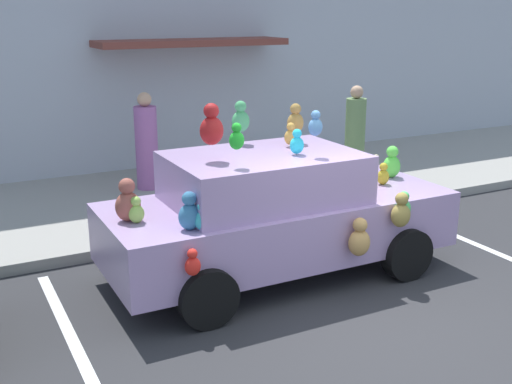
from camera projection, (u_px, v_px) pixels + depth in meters
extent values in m
plane|color=#2D2D30|center=(377.00, 322.00, 6.62)|extent=(60.00, 60.00, 0.00)
cube|color=gray|center=(196.00, 195.00, 10.86)|extent=(24.00, 4.00, 0.15)
cube|color=#B2B7C1|center=(148.00, 6.00, 11.82)|extent=(24.00, 0.30, 6.40)
cube|color=brown|center=(191.00, 42.00, 11.80)|extent=(3.60, 1.10, 0.12)
cube|color=silver|center=(485.00, 248.00, 8.63)|extent=(0.12, 3.60, 0.01)
cube|color=silver|center=(74.00, 344.00, 6.18)|extent=(0.12, 3.60, 0.01)
cube|color=#A88AB8|center=(279.00, 225.00, 7.63)|extent=(4.20, 1.67, 0.68)
cube|color=#A88AB8|center=(264.00, 177.00, 7.37)|extent=(2.18, 1.47, 0.56)
cylinder|color=black|center=(329.00, 215.00, 9.01)|extent=(0.64, 0.22, 0.64)
cylinder|color=black|center=(407.00, 254.00, 7.59)|extent=(0.64, 0.22, 0.64)
cylinder|color=black|center=(155.00, 245.00, 7.86)|extent=(0.64, 0.22, 0.64)
cylinder|color=black|center=(208.00, 298.00, 6.44)|extent=(0.64, 0.22, 0.64)
ellipsoid|color=#4BAD67|center=(241.00, 121.00, 7.72)|extent=(0.22, 0.18, 0.26)
sphere|color=#4BAD67|center=(241.00, 107.00, 7.67)|extent=(0.14, 0.14, 0.14)
ellipsoid|color=#9DCD53|center=(136.00, 214.00, 6.63)|extent=(0.17, 0.14, 0.20)
sphere|color=#9DCD53|center=(136.00, 201.00, 6.59)|extent=(0.11, 0.11, 0.11)
ellipsoid|color=gold|center=(291.00, 137.00, 7.62)|extent=(0.16, 0.13, 0.19)
sphere|color=gold|center=(291.00, 127.00, 7.58)|extent=(0.10, 0.10, 0.10)
ellipsoid|color=#5CE247|center=(391.00, 167.00, 8.41)|extent=(0.25, 0.20, 0.29)
sphere|color=#5CE247|center=(392.00, 152.00, 8.35)|extent=(0.16, 0.16, 0.16)
ellipsoid|color=green|center=(237.00, 140.00, 6.57)|extent=(0.17, 0.14, 0.20)
sphere|color=green|center=(237.00, 128.00, 6.54)|extent=(0.11, 0.11, 0.11)
ellipsoid|color=#A66520|center=(314.00, 175.00, 8.15)|extent=(0.18, 0.15, 0.22)
sphere|color=#A66520|center=(314.00, 163.00, 8.11)|extent=(0.12, 0.12, 0.12)
ellipsoid|color=#A81B1C|center=(212.00, 131.00, 6.84)|extent=(0.27, 0.22, 0.31)
sphere|color=#A81B1C|center=(211.00, 111.00, 6.78)|extent=(0.17, 0.17, 0.17)
ellipsoid|color=#4D81B3|center=(315.00, 127.00, 7.05)|extent=(0.17, 0.14, 0.20)
sphere|color=#4D81B3|center=(316.00, 115.00, 7.01)|extent=(0.11, 0.11, 0.11)
ellipsoid|color=tan|center=(359.00, 243.00, 7.06)|extent=(0.26, 0.21, 0.31)
sphere|color=tan|center=(360.00, 225.00, 7.00)|extent=(0.17, 0.17, 0.17)
ellipsoid|color=#53C660|center=(403.00, 209.00, 7.28)|extent=(0.19, 0.15, 0.22)
sphere|color=#53C660|center=(404.00, 196.00, 7.24)|extent=(0.12, 0.12, 0.12)
ellipsoid|color=#27CDE5|center=(297.00, 145.00, 7.21)|extent=(0.17, 0.14, 0.20)
sphere|color=#27CDE5|center=(297.00, 134.00, 7.17)|extent=(0.11, 0.11, 0.11)
ellipsoid|color=teal|center=(190.00, 217.00, 6.41)|extent=(0.24, 0.19, 0.28)
sphere|color=teal|center=(189.00, 199.00, 6.36)|extent=(0.15, 0.15, 0.15)
ellipsoid|color=#99199A|center=(203.00, 196.00, 7.16)|extent=(0.21, 0.18, 0.25)
sphere|color=#99199A|center=(203.00, 181.00, 7.11)|extent=(0.14, 0.14, 0.14)
ellipsoid|color=#38B3B6|center=(203.00, 220.00, 6.40)|extent=(0.18, 0.15, 0.21)
sphere|color=#38B3B6|center=(203.00, 207.00, 6.36)|extent=(0.11, 0.11, 0.11)
ellipsoid|color=olive|center=(401.00, 215.00, 7.25)|extent=(0.24, 0.20, 0.28)
sphere|color=olive|center=(402.00, 199.00, 7.20)|extent=(0.15, 0.15, 0.15)
ellipsoid|color=red|center=(193.00, 266.00, 6.19)|extent=(0.16, 0.13, 0.19)
sphere|color=red|center=(192.00, 254.00, 6.15)|extent=(0.10, 0.10, 0.10)
ellipsoid|color=#9D5041|center=(128.00, 206.00, 6.67)|extent=(0.27, 0.22, 0.32)
sphere|color=#9D5041|center=(127.00, 186.00, 6.61)|extent=(0.17, 0.17, 0.17)
ellipsoid|color=gold|center=(383.00, 177.00, 8.08)|extent=(0.17, 0.14, 0.20)
sphere|color=gold|center=(384.00, 167.00, 8.04)|extent=(0.11, 0.11, 0.11)
ellipsoid|color=#A87E3B|center=(295.00, 123.00, 7.78)|extent=(0.21, 0.18, 0.25)
sphere|color=#A87E3B|center=(296.00, 109.00, 7.73)|extent=(0.14, 0.14, 0.14)
ellipsoid|color=#9A5DE4|center=(319.00, 172.00, 8.26)|extent=(0.20, 0.17, 0.24)
sphere|color=#9A5DE4|center=(319.00, 159.00, 8.22)|extent=(0.13, 0.13, 0.13)
ellipsoid|color=beige|center=(371.00, 179.00, 10.74)|extent=(0.34, 0.28, 0.42)
sphere|color=beige|center=(372.00, 162.00, 10.65)|extent=(0.24, 0.24, 0.24)
sphere|color=beige|center=(368.00, 158.00, 10.59)|extent=(0.10, 0.10, 0.10)
sphere|color=beige|center=(376.00, 157.00, 10.67)|extent=(0.10, 0.10, 0.10)
cylinder|color=#6C8E55|center=(355.00, 145.00, 10.64)|extent=(0.34, 0.34, 1.58)
sphere|color=tan|center=(357.00, 92.00, 10.39)|extent=(0.21, 0.21, 0.21)
cylinder|color=#A561A3|center=(147.00, 148.00, 10.80)|extent=(0.38, 0.38, 1.42)
sphere|color=tan|center=(144.00, 99.00, 10.57)|extent=(0.24, 0.24, 0.24)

